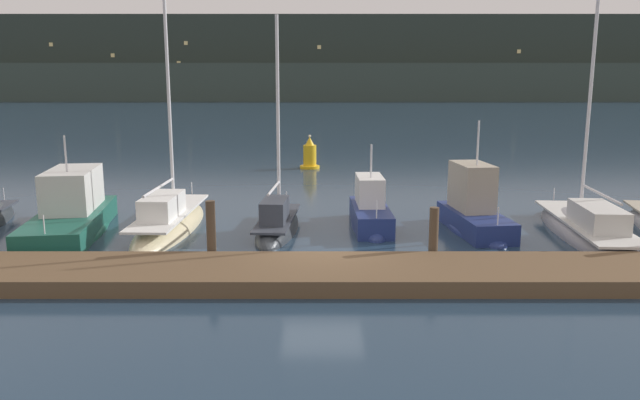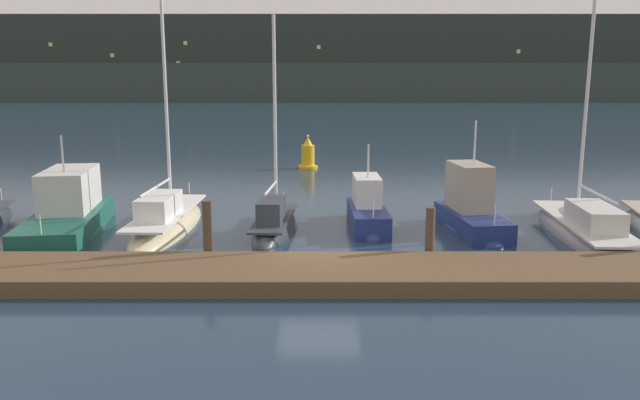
# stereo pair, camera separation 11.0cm
# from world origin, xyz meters

# --- Properties ---
(ground_plane) EXTENTS (400.00, 400.00, 0.00)m
(ground_plane) POSITION_xyz_m (0.00, 0.00, 0.00)
(ground_plane) COLOR #1E3347
(dock) EXTENTS (40.64, 2.80, 0.45)m
(dock) POSITION_xyz_m (0.00, -1.78, 0.23)
(dock) COLOR brown
(dock) RESTS_ON ground
(mooring_pile_2) EXTENTS (0.28, 0.28, 1.93)m
(mooring_pile_2) POSITION_xyz_m (-3.33, -0.13, 0.96)
(mooring_pile_2) COLOR #4C3D2D
(mooring_pile_2) RESTS_ON ground
(mooring_pile_3) EXTENTS (0.28, 0.28, 1.73)m
(mooring_pile_3) POSITION_xyz_m (3.33, -0.13, 0.86)
(mooring_pile_3) COLOR #4C3D2D
(mooring_pile_3) RESTS_ON ground
(motorboat_berth_3) EXTENTS (3.32, 7.44, 4.03)m
(motorboat_berth_3) POSITION_xyz_m (-9.05, 3.64, 0.42)
(motorboat_berth_3) COLOR #195647
(motorboat_berth_3) RESTS_ON ground
(sailboat_berth_4) EXTENTS (2.04, 7.67, 9.98)m
(sailboat_berth_4) POSITION_xyz_m (-5.59, 4.01, 0.16)
(sailboat_berth_4) COLOR beige
(sailboat_berth_4) RESTS_ON ground
(sailboat_berth_5) EXTENTS (1.79, 5.74, 8.32)m
(sailboat_berth_5) POSITION_xyz_m (-1.62, 3.83, 0.14)
(sailboat_berth_5) COLOR #2D3338
(sailboat_berth_5) RESTS_ON ground
(motorboat_berth_6) EXTENTS (1.51, 4.61, 3.73)m
(motorboat_berth_6) POSITION_xyz_m (1.81, 4.50, 0.31)
(motorboat_berth_6) COLOR navy
(motorboat_berth_6) RESTS_ON ground
(motorboat_berth_7) EXTENTS (2.22, 4.94, 4.52)m
(motorboat_berth_7) POSITION_xyz_m (5.53, 3.88, 0.49)
(motorboat_berth_7) COLOR navy
(motorboat_berth_7) RESTS_ON ground
(sailboat_berth_8) EXTENTS (2.56, 8.49, 12.89)m
(sailboat_berth_8) POSITION_xyz_m (9.33, 3.11, 0.15)
(sailboat_berth_8) COLOR gray
(sailboat_berth_8) RESTS_ON ground
(channel_buoy) EXTENTS (1.19, 1.19, 2.04)m
(channel_buoy) POSITION_xyz_m (-0.70, 19.40, 0.77)
(channel_buoy) COLOR gold
(channel_buoy) RESTS_ON ground
(hillside_backdrop) EXTENTS (240.00, 23.00, 18.41)m
(hillside_backdrop) POSITION_xyz_m (0.02, 127.31, 8.48)
(hillside_backdrop) COLOR #28332D
(hillside_backdrop) RESTS_ON ground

